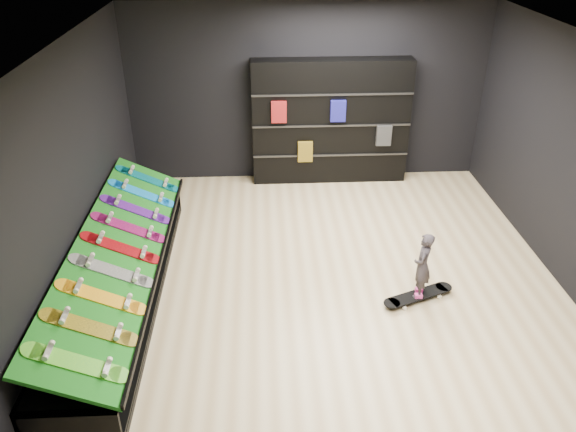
{
  "coord_description": "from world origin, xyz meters",
  "views": [
    {
      "loc": [
        -0.81,
        -5.69,
        4.3
      ],
      "look_at": [
        -0.5,
        0.2,
        1.0
      ],
      "focal_mm": 35.0,
      "sensor_mm": 36.0,
      "label": 1
    }
  ],
  "objects_px": {
    "back_shelving": "(330,122)",
    "child": "(421,277)",
    "floor_skateboard": "(418,297)",
    "display_rack": "(122,282)"
  },
  "relations": [
    {
      "from": "back_shelving",
      "to": "child",
      "type": "distance_m",
      "value": 3.69
    },
    {
      "from": "back_shelving",
      "to": "floor_skateboard",
      "type": "xyz_separation_m",
      "value": [
        0.7,
        -3.55,
        -1.01
      ]
    },
    {
      "from": "display_rack",
      "to": "child",
      "type": "bearing_deg",
      "value": -3.6
    },
    {
      "from": "display_rack",
      "to": "back_shelving",
      "type": "relative_size",
      "value": 1.7
    },
    {
      "from": "back_shelving",
      "to": "floor_skateboard",
      "type": "height_order",
      "value": "back_shelving"
    },
    {
      "from": "floor_skateboard",
      "to": "child",
      "type": "xyz_separation_m",
      "value": [
        0.0,
        0.0,
        0.3
      ]
    },
    {
      "from": "floor_skateboard",
      "to": "back_shelving",
      "type": "bearing_deg",
      "value": 79.29
    },
    {
      "from": "floor_skateboard",
      "to": "child",
      "type": "distance_m",
      "value": 0.3
    },
    {
      "from": "floor_skateboard",
      "to": "child",
      "type": "relative_size",
      "value": 1.91
    },
    {
      "from": "back_shelving",
      "to": "floor_skateboard",
      "type": "bearing_deg",
      "value": -78.79
    }
  ]
}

